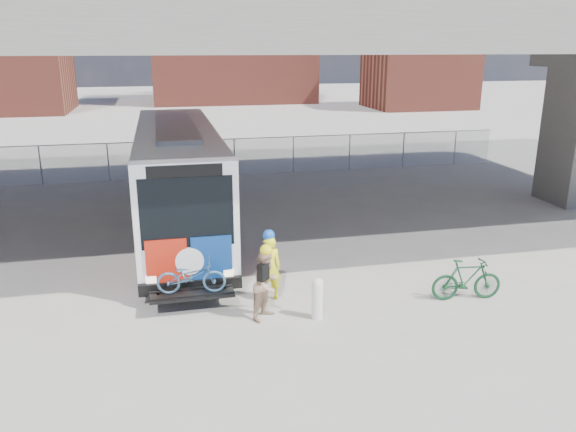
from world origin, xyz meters
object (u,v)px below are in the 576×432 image
object	(u,v)px
bollard	(317,297)
cyclist_hivis	(269,266)
cyclist_tan	(267,283)
bike_parked	(467,280)
bus	(178,170)

from	to	relation	value
bollard	cyclist_hivis	size ratio (longest dim) A/B	0.55
bollard	cyclist_tan	world-z (taller)	cyclist_tan
bike_parked	cyclist_tan	bearing A→B (deg)	95.43
bike_parked	bollard	bearing A→B (deg)	99.40
bus	cyclist_hivis	world-z (taller)	bus
cyclist_tan	bollard	bearing A→B (deg)	-58.41
bollard	cyclist_tan	distance (m)	1.23
bollard	cyclist_tan	bearing A→B (deg)	165.04
cyclist_tan	bike_parked	bearing A→B (deg)	-45.14
bollard	bike_parked	world-z (taller)	bike_parked
bus	cyclist_tan	size ratio (longest dim) A/B	7.04
bus	bike_parked	size ratio (longest dim) A/B	7.19
bus	cyclist_tan	world-z (taller)	bus
bollard	cyclist_hivis	xyz separation A→B (m)	(-0.90, 1.28, 0.35)
bollard	cyclist_tan	xyz separation A→B (m)	(-1.15, 0.31, 0.32)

